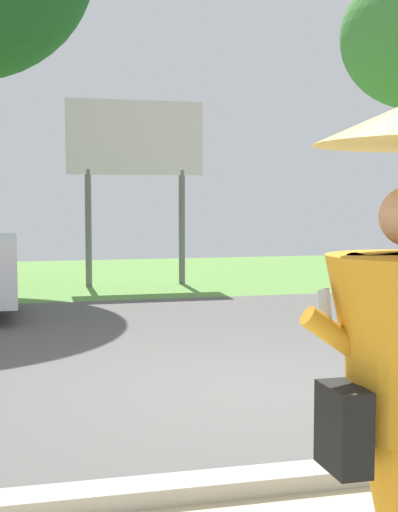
{
  "coord_description": "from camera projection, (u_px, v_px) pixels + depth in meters",
  "views": [
    {
      "loc": [
        -2.1,
        -5.87,
        1.65
      ],
      "look_at": [
        -0.36,
        1.0,
        1.1
      ],
      "focal_mm": 51.7,
      "sensor_mm": 36.0,
      "label": 1
    }
  ],
  "objects": [
    {
      "name": "ground_plane",
      "position": [
        188.0,
        336.0,
        9.16
      ],
      "size": [
        40.0,
        22.0,
        0.2
      ],
      "color": "#565451"
    },
    {
      "name": "roadside_billboard",
      "position": [
        135.0,
        151.0,
        13.91
      ],
      "size": [
        2.6,
        0.12,
        3.5
      ],
      "color": "slate",
      "rests_on": "ground_plane"
    }
  ]
}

